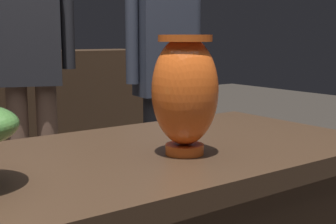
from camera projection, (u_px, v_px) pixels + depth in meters
The scene contains 3 objects.
vase_centerpiece at pixel (185, 91), 1.11m from camera, with size 0.16×0.16×0.29m.
visitor_center_back at pixel (29, 54), 2.41m from camera, with size 0.44×0.28×1.69m.
visitor_near_right at pixel (164, 71), 2.61m from camera, with size 0.47×0.22×1.53m.
Camera 1 is at (-0.64, -0.96, 1.08)m, focal length 49.41 mm.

